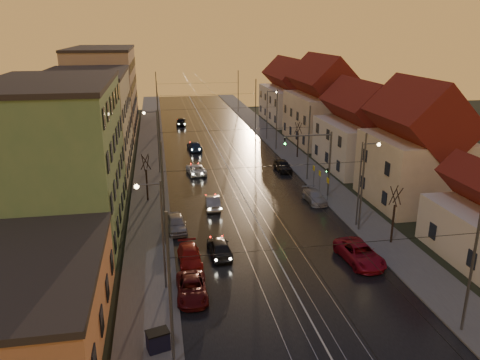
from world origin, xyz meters
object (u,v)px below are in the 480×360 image
street_lamp_3 (269,110)px  parked_right_2 (283,166)px  street_lamp_0 (158,225)px  traffic_light_mast (321,156)px  street_lamp_2 (155,135)px  parked_right_0 (360,253)px  driving_car_3 (195,146)px  parked_right_1 (314,197)px  driving_car_1 (213,202)px  street_lamp_1 (363,176)px  driving_car_4 (181,121)px  parked_left_2 (190,256)px  dumpster (158,341)px  driving_car_2 (196,169)px  driving_car_0 (220,247)px  parked_left_3 (176,223)px  parked_left_1 (192,288)px

street_lamp_3 → parked_right_2: 18.37m
street_lamp_0 → traffic_light_mast: (17.10, 16.00, -0.29)m
street_lamp_2 → parked_right_0: street_lamp_2 is taller
street_lamp_2 → street_lamp_3: size_ratio=1.00×
driving_car_3 → parked_right_1: driving_car_3 is taller
street_lamp_3 → driving_car_1: (-12.78, -29.15, -4.22)m
street_lamp_1 → street_lamp_2: same height
parked_right_0 → parked_right_2: (0.53, 24.85, -0.02)m
driving_car_4 → traffic_light_mast: bearing=110.5°
parked_left_2 → dumpster: size_ratio=3.51×
street_lamp_3 → driving_car_3: 14.21m
driving_car_2 → driving_car_3: bearing=-100.6°
driving_car_1 → parked_left_2: size_ratio=0.96×
street_lamp_1 → driving_car_0: size_ratio=1.92×
street_lamp_3 → dumpster: bearing=-110.1°
street_lamp_0 → street_lamp_1: (18.21, 8.00, 0.00)m
parked_right_0 → parked_right_1: (0.86, 13.34, -0.12)m
parked_left_3 → parked_right_2: (14.33, 16.32, 0.00)m
driving_car_4 → parked_left_1: size_ratio=0.99×
street_lamp_1 → parked_left_2: street_lamp_1 is taller
parked_left_1 → parked_left_2: 4.73m
street_lamp_3 → parked_right_1: size_ratio=1.91×
driving_car_1 → driving_car_4: size_ratio=0.92×
driving_car_3 → parked_right_0: size_ratio=0.89×
driving_car_0 → driving_car_3: 34.50m
street_lamp_3 → street_lamp_1: bearing=-90.0°
parked_left_1 → street_lamp_3: bearing=71.7°
driving_car_0 → dumpster: size_ratio=3.47×
driving_car_1 → parked_left_1: (-3.41, -16.11, -0.05)m
street_lamp_1 → parked_left_1: size_ratio=1.80×
parked_right_0 → street_lamp_3: bearing=81.8°
street_lamp_2 → parked_right_2: (15.84, -1.74, -4.18)m
street_lamp_1 → parked_left_2: 17.15m
parked_right_2 → parked_left_1: bearing=-118.5°
traffic_light_mast → driving_car_4: bearing=106.2°
street_lamp_3 → parked_right_2: size_ratio=1.92×
street_lamp_2 → parked_left_2: 25.00m
street_lamp_0 → parked_left_1: street_lamp_0 is taller
parked_left_3 → parked_right_0: size_ratio=0.79×
driving_car_1 → driving_car_2: driving_car_1 is taller
parked_right_1 → parked_left_3: bearing=-163.3°
parked_left_2 → parked_right_1: bearing=37.0°
street_lamp_3 → parked_left_1: bearing=-109.7°
driving_car_2 → dumpster: dumpster is taller
driving_car_1 → parked_right_0: parked_right_0 is taller
parked_left_2 → street_lamp_3: bearing=66.5°
driving_car_3 → parked_right_0: 38.73m
street_lamp_2 → parked_right_2: 16.47m
street_lamp_3 → parked_right_2: street_lamp_3 is taller
driving_car_1 → parked_right_1: size_ratio=0.97×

